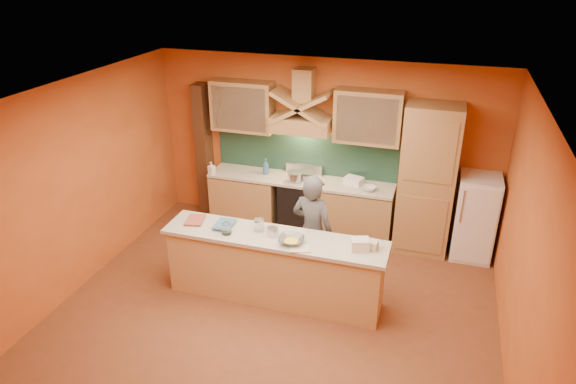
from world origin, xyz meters
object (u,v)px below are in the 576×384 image
(mixing_bowl, at_px, (291,240))
(fridge, at_px, (475,217))
(kitchen_scale, at_px, (272,232))
(stove, at_px, (300,205))
(person, at_px, (312,231))

(mixing_bowl, bearing_deg, fridge, 41.82)
(kitchen_scale, xyz_separation_m, mixing_bowl, (0.28, -0.10, -0.01))
(stove, height_order, person, person)
(mixing_bowl, bearing_deg, stove, 102.98)
(stove, height_order, fridge, fridge)
(fridge, distance_m, mixing_bowl, 3.02)
(stove, distance_m, person, 1.56)
(fridge, bearing_deg, mixing_bowl, -138.18)
(stove, relative_size, person, 0.55)
(person, height_order, mixing_bowl, person)
(stove, xyz_separation_m, kitchen_scale, (0.18, -1.90, 0.54))
(fridge, xyz_separation_m, mixing_bowl, (-2.24, -2.00, 0.33))
(mixing_bowl, bearing_deg, kitchen_scale, 160.16)
(person, bearing_deg, kitchen_scale, 63.17)
(fridge, distance_m, person, 2.55)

